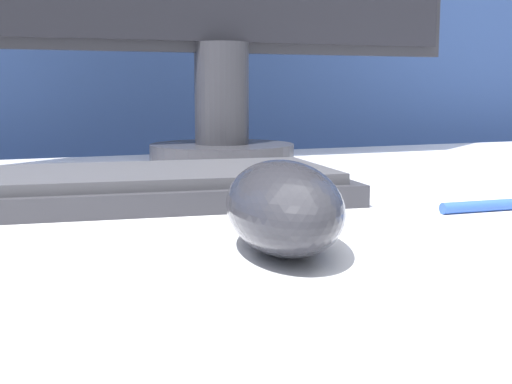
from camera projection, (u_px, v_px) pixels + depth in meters
partition_panel at (31, 164)px, 0.99m from camera, size 5.00×0.03×1.50m
computer_mouse_near at (283, 206)px, 0.37m from camera, size 0.09×0.14×0.05m
keyboard at (75, 189)px, 0.52m from camera, size 0.42×0.19×0.02m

